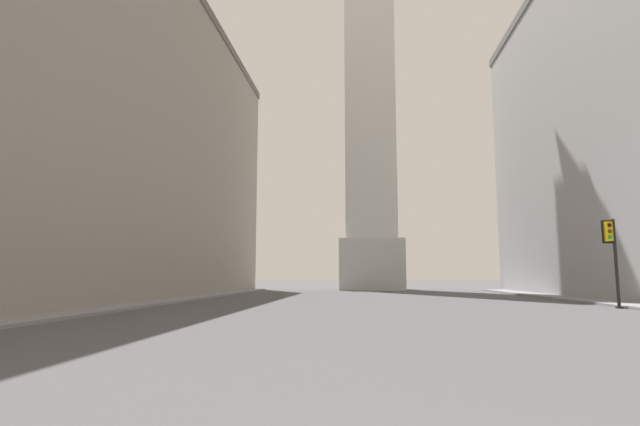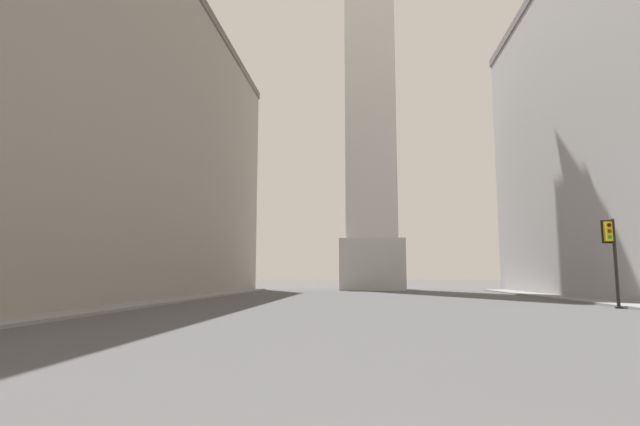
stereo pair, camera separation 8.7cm
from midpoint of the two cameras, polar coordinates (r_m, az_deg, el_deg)
The scene contains 4 objects.
sidewalk_left at distance 28.95m, azimuth -25.89°, elevation -9.88°, with size 5.00×73.68×0.15m, color gray.
building_left at distance 47.30m, azimuth -29.70°, elevation 8.47°, with size 24.15×59.83×27.53m.
obelisk at distance 69.27m, azimuth 5.72°, elevation 15.01°, with size 8.00×8.00×58.75m.
traffic_light_mid_right at distance 32.43m, azimuth 30.46°, elevation -3.56°, with size 0.78×0.50×4.97m.
Camera 2 is at (-0.97, -2.77, 1.82)m, focal length 28.00 mm.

